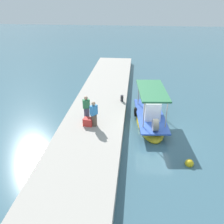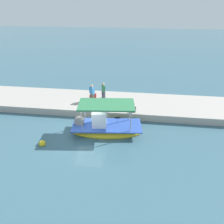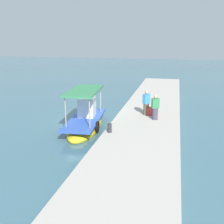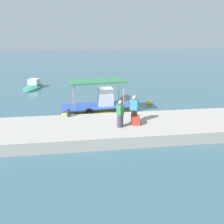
% 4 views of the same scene
% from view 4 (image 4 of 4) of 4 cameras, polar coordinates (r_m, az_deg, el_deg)
% --- Properties ---
extents(ground_plane, '(120.00, 120.00, 0.00)m').
position_cam_4_polar(ground_plane, '(19.89, 0.94, 0.07)').
color(ground_plane, '#3E6474').
extents(dock_quay, '(36.00, 4.28, 0.70)m').
position_cam_4_polar(dock_quay, '(15.73, 3.39, -3.77)').
color(dock_quay, '#B0A89E').
rests_on(dock_quay, ground_plane).
extents(main_fishing_boat, '(5.90, 2.46, 3.02)m').
position_cam_4_polar(main_fishing_boat, '(19.23, -2.91, 0.91)').
color(main_fishing_boat, gold).
rests_on(main_fishing_boat, ground_plane).
extents(fisherman_near_bollard, '(0.55, 0.54, 1.74)m').
position_cam_4_polar(fisherman_near_bollard, '(15.60, 5.11, 0.44)').
color(fisherman_near_bollard, brown).
rests_on(fisherman_near_bollard, dock_quay).
extents(fisherman_by_crate, '(0.48, 0.53, 1.66)m').
position_cam_4_polar(fisherman_by_crate, '(14.77, 1.90, -0.68)').
color(fisherman_by_crate, '#413D4F').
rests_on(fisherman_by_crate, dock_quay).
extents(mooring_bollard, '(0.24, 0.24, 0.52)m').
position_cam_4_polar(mooring_bollard, '(16.93, -9.95, -0.17)').
color(mooring_bollard, '#2D2D33').
rests_on(mooring_bollard, dock_quay).
extents(cargo_crate, '(0.60, 0.69, 0.52)m').
position_cam_4_polar(cargo_crate, '(15.42, 5.47, -1.87)').
color(cargo_crate, red).
rests_on(cargo_crate, dock_quay).
extents(marker_buoy, '(0.49, 0.49, 0.49)m').
position_cam_4_polar(marker_buoy, '(22.08, 8.45, 2.03)').
color(marker_buoy, yellow).
rests_on(marker_buoy, ground_plane).
extents(moored_boat_near, '(2.52, 4.19, 1.21)m').
position_cam_4_polar(moored_boat_near, '(29.20, -17.64, 5.55)').
color(moored_boat_near, '#358D71').
rests_on(moored_boat_near, ground_plane).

